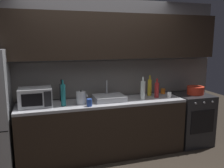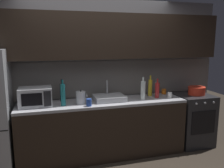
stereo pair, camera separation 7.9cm
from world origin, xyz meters
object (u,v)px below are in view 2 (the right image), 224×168
object	(u,v)px
kettle	(81,98)
wine_bottle_teal	(63,95)
wine_bottle_red	(157,90)
mug_blue	(89,102)
oven_range	(192,119)
microwave	(35,97)
wine_bottle_yellow	(150,87)
mug_orange	(164,91)
mug_white	(170,95)
wine_bottle_clear	(143,90)
wine_bottle_dark	(62,92)
cooking_pot	(197,91)

from	to	relation	value
kettle	wine_bottle_teal	bearing A→B (deg)	-172.55
wine_bottle_red	mug_blue	bearing A→B (deg)	-170.45
oven_range	microwave	distance (m)	2.70
wine_bottle_yellow	mug_orange	distance (m)	0.32
wine_bottle_red	mug_white	xyz separation A→B (m)	(0.20, -0.07, -0.08)
wine_bottle_red	mug_blue	size ratio (longest dim) A/B	2.95
oven_range	wine_bottle_clear	distance (m)	1.17
wine_bottle_red	wine_bottle_dark	size ratio (longest dim) A/B	0.93
wine_bottle_red	mug_white	world-z (taller)	wine_bottle_red
microwave	mug_orange	xyz separation A→B (m)	(2.16, 0.19, -0.09)
kettle	wine_bottle_yellow	bearing A→B (deg)	9.21
kettle	wine_bottle_teal	size ratio (longest dim) A/B	0.55
wine_bottle_clear	wine_bottle_teal	xyz separation A→B (m)	(-1.25, -0.01, 0.01)
mug_white	microwave	bearing A→B (deg)	177.33
wine_bottle_dark	kettle	bearing A→B (deg)	-45.56
wine_bottle_teal	mug_orange	xyz separation A→B (m)	(1.78, 0.30, -0.12)
microwave	wine_bottle_teal	distance (m)	0.40
wine_bottle_yellow	mug_white	xyz separation A→B (m)	(0.25, -0.22, -0.10)
wine_bottle_dark	cooking_pot	xyz separation A→B (m)	(2.30, -0.20, -0.07)
kettle	wine_bottle_red	world-z (taller)	wine_bottle_red
wine_bottle_yellow	wine_bottle_teal	bearing A→B (deg)	-171.10
wine_bottle_yellow	mug_orange	size ratio (longest dim) A/B	3.96
kettle	wine_bottle_clear	world-z (taller)	wine_bottle_clear
wine_bottle_red	wine_bottle_yellow	xyz separation A→B (m)	(-0.06, 0.16, 0.02)
mug_white	cooking_pot	xyz separation A→B (m)	(0.57, 0.08, 0.02)
wine_bottle_dark	wine_bottle_teal	world-z (taller)	wine_bottle_teal
microwave	wine_bottle_red	bearing A→B (deg)	-0.95
wine_bottle_yellow	wine_bottle_red	bearing A→B (deg)	-70.45
wine_bottle_clear	mug_blue	world-z (taller)	wine_bottle_clear
cooking_pot	mug_white	bearing A→B (deg)	-171.93
wine_bottle_teal	wine_bottle_yellow	bearing A→B (deg)	8.90
wine_bottle_red	wine_bottle_teal	distance (m)	1.54
mug_blue	cooking_pot	xyz separation A→B (m)	(1.95, 0.21, 0.02)
mug_orange	mug_white	world-z (taller)	mug_white
wine_bottle_clear	wine_bottle_yellow	size ratio (longest dim) A/B	1.05
oven_range	microwave	world-z (taller)	microwave
oven_range	wine_bottle_yellow	world-z (taller)	wine_bottle_yellow
wine_bottle_dark	mug_orange	size ratio (longest dim) A/B	3.87
wine_bottle_teal	mug_blue	distance (m)	0.39
mug_blue	wine_bottle_teal	bearing A→B (deg)	160.90
wine_bottle_yellow	mug_white	size ratio (longest dim) A/B	3.82
kettle	mug_blue	distance (m)	0.19
wine_bottle_red	wine_bottle_dark	distance (m)	1.54
wine_bottle_clear	cooking_pot	xyz separation A→B (m)	(1.05, 0.08, -0.08)
mug_white	cooking_pot	bearing A→B (deg)	8.07
wine_bottle_dark	mug_white	xyz separation A→B (m)	(1.73, -0.29, -0.10)
wine_bottle_red	wine_bottle_clear	bearing A→B (deg)	-167.04
kettle	wine_bottle_dark	bearing A→B (deg)	134.44
oven_range	wine_bottle_teal	distance (m)	2.34
kettle	mug_white	world-z (taller)	kettle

